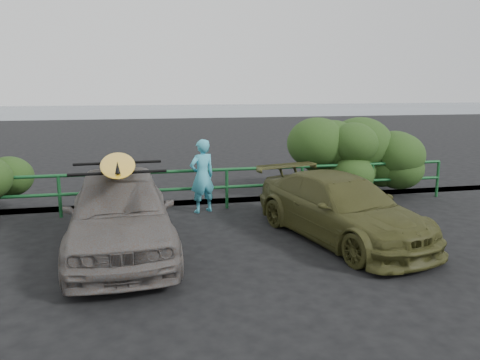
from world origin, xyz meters
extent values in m
plane|color=black|center=(0.00, 0.00, 0.00)|extent=(80.00, 80.00, 0.00)
plane|color=slate|center=(0.00, 60.00, 0.00)|extent=(200.00, 200.00, 0.00)
imported|color=#5E5854|center=(-1.52, 2.25, 0.79)|extent=(2.05, 4.70, 1.58)
imported|color=#40411C|center=(2.80, 2.12, 0.64)|extent=(2.84, 4.73, 1.28)
imported|color=#42ADC6|center=(0.35, 4.77, 0.90)|extent=(0.77, 0.64, 1.80)
ellipsoid|color=yellow|center=(-1.52, 2.25, 1.68)|extent=(0.73, 2.98, 0.09)
camera|label=1|loc=(-1.13, -6.35, 3.04)|focal=35.00mm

